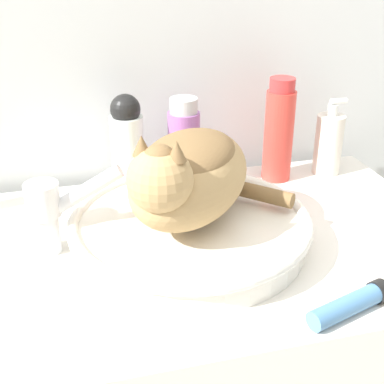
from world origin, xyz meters
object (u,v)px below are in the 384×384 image
at_px(mouthwash_bottle, 184,147).
at_px(soap_pump_bottle, 328,143).
at_px(lotion_bottle_white, 127,147).
at_px(cream_tube, 350,305).
at_px(shampoo_bottle_tall, 279,132).
at_px(faucet, 52,210).
at_px(cat, 188,173).

bearing_deg(mouthwash_bottle, soap_pump_bottle, -0.00).
distance_m(soap_pump_bottle, lotion_bottle_white, 0.45).
bearing_deg(cream_tube, shampoo_bottle_tall, 80.38).
relative_size(lotion_bottle_white, cream_tube, 1.49).
bearing_deg(faucet, mouthwash_bottle, 42.62).
distance_m(mouthwash_bottle, soap_pump_bottle, 0.33).
bearing_deg(shampoo_bottle_tall, soap_pump_bottle, -0.00).
relative_size(cat, soap_pump_bottle, 2.02).
xyz_separation_m(cat, shampoo_bottle_tall, (0.26, 0.23, -0.03)).
distance_m(soap_pump_bottle, cream_tube, 0.50).
height_order(mouthwash_bottle, cream_tube, mouthwash_bottle).
bearing_deg(cat, lotion_bottle_white, -126.95).
bearing_deg(mouthwash_bottle, shampoo_bottle_tall, 0.00).
height_order(cat, mouthwash_bottle, cat).
height_order(shampoo_bottle_tall, lotion_bottle_white, shampoo_bottle_tall).
relative_size(soap_pump_bottle, shampoo_bottle_tall, 0.76).
relative_size(mouthwash_bottle, lotion_bottle_white, 0.92).
bearing_deg(cat, soap_pump_bottle, 157.59).
bearing_deg(faucet, lotion_bottle_white, 58.48).
distance_m(cat, cream_tube, 0.32).
distance_m(cat, mouthwash_bottle, 0.24).
bearing_deg(cream_tube, mouthwash_bottle, 105.82).
xyz_separation_m(soap_pump_bottle, lotion_bottle_white, (-0.44, 0.00, 0.04)).
relative_size(soap_pump_bottle, lotion_bottle_white, 0.80).
xyz_separation_m(soap_pump_bottle, cream_tube, (-0.20, -0.46, -0.05)).
height_order(faucet, cream_tube, faucet).
relative_size(faucet, lotion_bottle_white, 0.77).
relative_size(shampoo_bottle_tall, lotion_bottle_white, 1.05).
bearing_deg(shampoo_bottle_tall, cream_tube, -99.62).
bearing_deg(lotion_bottle_white, soap_pump_bottle, -0.00).
bearing_deg(lotion_bottle_white, cream_tube, -61.83).
bearing_deg(lotion_bottle_white, shampoo_bottle_tall, 0.00).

